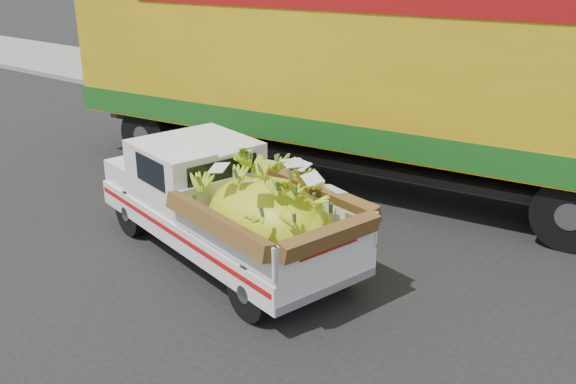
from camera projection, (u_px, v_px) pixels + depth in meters
The scene contains 5 objects.
ground at pixel (216, 266), 8.78m from camera, with size 100.00×100.00×0.00m, color black.
curb at pixel (429, 149), 13.58m from camera, with size 60.00×0.25×0.15m, color gray.
sidewalk at pixel (469, 129), 15.14m from camera, with size 60.00×4.00×0.14m, color gray.
pickup_truck at pixel (236, 209), 8.55m from camera, with size 4.59×2.55×1.52m.
semi_trailer at pixel (378, 69), 11.00m from camera, with size 12.04×3.92×3.80m.
Camera 1 is at (5.56, -5.60, 4.10)m, focal length 40.00 mm.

